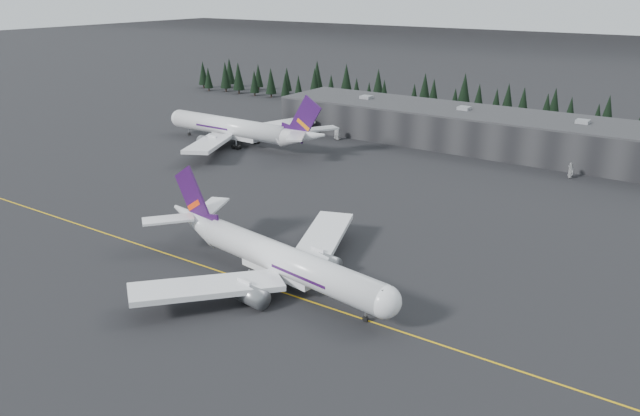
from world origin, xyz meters
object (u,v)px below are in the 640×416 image
Objects in this scene: gse_vehicle_b at (571,175)px; terminal at (490,131)px; jet_parked at (242,129)px; gse_vehicle_a at (337,138)px; jet_main at (270,255)px.

terminal is at bearing -126.16° from gse_vehicle_b.
jet_parked is at bearing -148.24° from terminal.
gse_vehicle_b is (83.61, -1.19, 0.13)m from gse_vehicle_a.
gse_vehicle_b is (106.83, 25.27, -5.10)m from jet_parked.
jet_main reaches higher than terminal.
gse_vehicle_a is at bearing -159.15° from terminal.
jet_main is 116.85m from gse_vehicle_a.
jet_parked is 15.25× the size of gse_vehicle_b.
gse_vehicle_a is at bearing -95.00° from gse_vehicle_b.
terminal is 33.29× the size of gse_vehicle_a.
gse_vehicle_b is at bearing 81.62° from jet_main.
terminal is 54.59m from gse_vehicle_a.
jet_main is 13.33× the size of gse_vehicle_b.
terminal is at bearing 31.04° from gse_vehicle_a.
jet_parked reaches higher than gse_vehicle_a.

